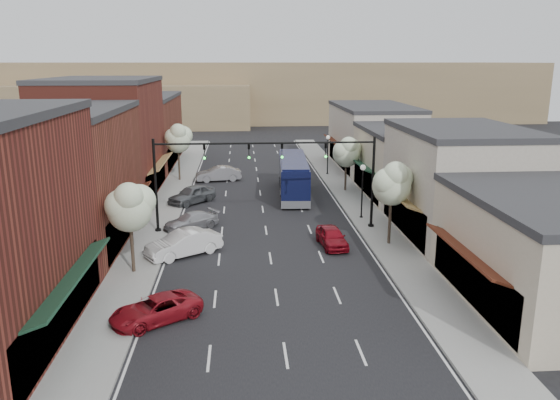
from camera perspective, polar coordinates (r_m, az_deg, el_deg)
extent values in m
plane|color=black|center=(33.53, -0.82, -7.30)|extent=(160.00, 160.00, 0.00)
cube|color=gray|center=(51.55, -11.40, 0.26)|extent=(2.80, 73.00, 0.15)
cube|color=gray|center=(52.12, 7.24, 0.59)|extent=(2.80, 73.00, 0.15)
cube|color=gray|center=(51.39, -9.85, 0.29)|extent=(0.25, 73.00, 0.17)
cube|color=gray|center=(51.87, 5.72, 0.56)|extent=(0.25, 73.00, 0.17)
cube|color=black|center=(26.83, -22.21, -10.45)|extent=(0.60, 11.90, 2.60)
cube|color=#163825|center=(26.02, -20.83, -7.50)|extent=(1.07, 9.80, 0.49)
cube|color=brown|center=(39.96, -22.33, 1.90)|extent=(9.00, 14.00, 9.00)
cube|color=#2D2D30|center=(39.31, -22.98, 8.60)|extent=(9.20, 14.10, 0.40)
cube|color=black|center=(39.54, -16.14, -2.04)|extent=(0.60, 11.90, 2.60)
cube|color=#4F2012|center=(38.99, -15.14, 0.09)|extent=(1.07, 9.80, 0.49)
cube|color=maroon|center=(53.11, -17.84, 5.96)|extent=(9.00, 14.00, 10.50)
cube|color=#2D2D30|center=(52.66, -18.30, 11.83)|extent=(9.20, 14.10, 0.40)
cube|color=black|center=(52.90, -13.11, 2.22)|extent=(0.60, 11.90, 2.60)
cube|color=#9F7F48|center=(52.50, -12.34, 3.84)|extent=(1.07, 9.80, 0.49)
cube|color=brown|center=(68.79, -14.71, 6.89)|extent=(9.00, 18.00, 8.00)
cube|color=#2D2D30|center=(68.41, -14.93, 10.38)|extent=(9.20, 18.10, 0.40)
cube|color=black|center=(68.49, -11.11, 5.03)|extent=(0.60, 15.30, 2.60)
cube|color=#163825|center=(68.17, -10.50, 6.29)|extent=(1.07, 12.60, 0.49)
cube|color=#C4B49C|center=(31.08, 26.31, -5.23)|extent=(8.00, 12.00, 5.50)
cube|color=#2D2D30|center=(30.30, 26.93, 0.05)|extent=(8.20, 12.10, 0.40)
cube|color=black|center=(29.80, 19.86, -7.74)|extent=(0.60, 10.20, 2.60)
cube|color=#4F2012|center=(28.97, 18.66, -5.09)|extent=(1.07, 8.40, 0.49)
cube|color=#B7AD9D|center=(41.17, 18.20, 1.53)|extent=(8.00, 12.00, 7.50)
cube|color=#2D2D30|center=(40.52, 18.64, 6.99)|extent=(8.20, 12.10, 0.40)
cube|color=black|center=(40.43, 13.10, -1.48)|extent=(0.60, 10.20, 2.60)
cube|color=#9F7F48|center=(39.83, 12.13, 0.56)|extent=(1.07, 8.40, 0.49)
cube|color=#C4B49C|center=(52.37, 13.26, 3.66)|extent=(8.00, 12.00, 6.00)
cube|color=#2D2D30|center=(51.90, 13.46, 7.13)|extent=(8.20, 12.10, 0.40)
cube|color=black|center=(51.67, 9.25, 2.13)|extent=(0.60, 10.20, 2.60)
cube|color=#163825|center=(51.20, 8.44, 3.76)|extent=(1.07, 8.40, 0.49)
cube|color=#B7AD9D|center=(65.61, 9.69, 6.37)|extent=(8.00, 16.00, 7.00)
cube|color=#2D2D30|center=(65.22, 9.83, 9.59)|extent=(8.20, 16.10, 0.40)
cube|color=black|center=(65.12, 6.45, 4.73)|extent=(0.60, 13.60, 2.60)
cube|color=#4F2012|center=(64.75, 5.78, 6.04)|extent=(1.07, 11.20, 0.49)
cube|color=#7A6647|center=(121.30, -3.36, 11.31)|extent=(120.00, 30.00, 12.00)
cube|color=#7A6647|center=(111.88, -16.34, 9.48)|extent=(50.00, 20.00, 8.00)
cylinder|color=black|center=(42.13, 9.47, -2.71)|extent=(0.44, 0.44, 0.30)
cylinder|color=black|center=(41.29, 9.66, 1.74)|extent=(0.20, 0.20, 7.00)
cylinder|color=black|center=(39.96, 4.24, 6.01)|extent=(8.00, 0.14, 0.14)
imported|color=black|center=(40.11, 4.79, 5.16)|extent=(0.18, 0.46, 1.10)
sphere|color=#19E533|center=(40.06, 4.80, 4.54)|extent=(0.18, 0.18, 0.18)
imported|color=black|center=(39.75, 0.21, 5.13)|extent=(0.18, 0.46, 1.10)
sphere|color=#19E533|center=(39.70, 0.22, 4.50)|extent=(0.18, 0.18, 0.18)
cylinder|color=black|center=(41.45, -12.61, -3.15)|extent=(0.44, 0.44, 0.30)
cylinder|color=black|center=(40.59, -12.86, 1.36)|extent=(0.20, 0.20, 7.00)
cylinder|color=black|center=(39.61, -7.35, 5.85)|extent=(8.00, 0.14, 0.14)
imported|color=black|center=(39.72, -7.91, 4.98)|extent=(0.18, 0.46, 1.10)
sphere|color=#19E533|center=(39.67, -7.90, 4.36)|extent=(0.18, 0.18, 0.18)
imported|color=black|center=(39.64, -3.27, 5.08)|extent=(0.18, 0.46, 1.10)
sphere|color=#19E533|center=(39.59, -3.26, 4.45)|extent=(0.18, 0.18, 0.18)
cylinder|color=#47382B|center=(38.02, 11.40, -2.00)|extent=(0.20, 0.20, 3.71)
sphere|color=beige|center=(37.44, 11.58, 1.41)|extent=(2.60, 2.60, 2.60)
sphere|color=beige|center=(37.76, 12.22, 2.21)|extent=(2.00, 2.00, 2.00)
sphere|color=beige|center=(36.98, 11.13, 1.83)|extent=(1.90, 1.90, 1.90)
sphere|color=beige|center=(36.81, 12.01, 2.65)|extent=(1.70, 1.70, 1.70)
cylinder|color=#47382B|center=(53.19, 6.87, 2.63)|extent=(0.20, 0.20, 3.33)
sphere|color=beige|center=(52.81, 6.94, 4.84)|extent=(2.60, 2.60, 2.60)
sphere|color=beige|center=(53.13, 7.42, 5.34)|extent=(2.00, 2.00, 2.00)
sphere|color=beige|center=(52.40, 6.58, 5.12)|extent=(1.90, 1.90, 1.90)
sphere|color=beige|center=(52.22, 7.18, 5.65)|extent=(1.70, 1.70, 1.70)
cylinder|color=#47382B|center=(33.52, -15.19, -4.62)|extent=(0.20, 0.20, 3.52)
sphere|color=beige|center=(32.89, -15.44, -0.99)|extent=(2.60, 2.60, 2.60)
sphere|color=beige|center=(32.97, -14.54, -0.11)|extent=(2.00, 2.00, 2.00)
sphere|color=beige|center=(32.60, -16.27, -0.58)|extent=(1.90, 1.90, 1.90)
sphere|color=beige|center=(32.18, -15.54, 0.28)|extent=(1.70, 1.70, 1.70)
cylinder|color=#47382B|center=(58.43, -10.51, 3.80)|extent=(0.20, 0.20, 3.84)
sphere|color=beige|center=(58.05, -10.61, 6.13)|extent=(2.60, 2.60, 2.60)
sphere|color=beige|center=(58.23, -10.11, 6.65)|extent=(2.00, 2.00, 2.00)
sphere|color=beige|center=(57.75, -11.06, 6.43)|extent=(1.90, 1.90, 1.90)
sphere|color=beige|center=(57.42, -10.61, 7.01)|extent=(1.70, 1.70, 1.70)
cylinder|color=black|center=(44.43, 8.48, -1.84)|extent=(0.28, 0.28, 0.20)
cylinder|color=black|center=(43.95, 8.57, 0.54)|extent=(0.12, 0.12, 4.00)
sphere|color=white|center=(43.48, 8.67, 3.38)|extent=(0.44, 0.44, 0.44)
cylinder|color=black|center=(61.13, 4.96, 2.71)|extent=(0.28, 0.28, 0.20)
cylinder|color=black|center=(60.78, 5.00, 4.47)|extent=(0.12, 0.12, 4.00)
sphere|color=white|center=(60.44, 5.05, 6.54)|extent=(0.44, 0.44, 0.44)
cube|color=#0D1135|center=(51.46, 1.40, 2.61)|extent=(3.14, 11.65, 2.91)
cube|color=#595B60|center=(51.75, 1.39, 1.11)|extent=(3.16, 11.67, 0.67)
cube|color=black|center=(51.38, 1.40, 3.04)|extent=(3.15, 10.73, 1.06)
cube|color=#0D1135|center=(51.17, 1.41, 4.26)|extent=(2.92, 11.17, 0.24)
cube|color=black|center=(45.75, 1.68, 1.88)|extent=(2.00, 0.19, 1.15)
cylinder|color=black|center=(47.81, 0.22, -0.03)|extent=(0.36, 1.01, 1.00)
cylinder|color=black|center=(47.91, 2.93, -0.02)|extent=(0.36, 1.01, 1.00)
cylinder|color=black|center=(55.28, 0.06, 1.95)|extent=(0.36, 1.01, 1.00)
cylinder|color=black|center=(55.37, 2.41, 1.95)|extent=(0.36, 1.01, 1.00)
cylinder|color=black|center=(53.97, 0.09, 1.64)|extent=(0.36, 1.01, 1.00)
cylinder|color=black|center=(54.06, 2.49, 1.65)|extent=(0.36, 1.01, 1.00)
imported|color=maroon|center=(37.55, 5.43, -3.85)|extent=(2.01, 4.16, 1.37)
imported|color=maroon|center=(27.74, -12.85, -11.08)|extent=(4.88, 4.23, 1.25)
imported|color=silver|center=(36.16, -10.04, -4.50)|extent=(5.15, 4.22, 1.65)
imported|color=#A4A5AA|center=(41.75, -9.28, -2.18)|extent=(4.57, 3.87, 1.25)
imported|color=#54575B|center=(49.22, -9.18, 0.57)|extent=(4.54, 4.79, 1.61)
imported|color=#A9AAAF|center=(58.05, -6.46, 2.73)|extent=(4.93, 2.42, 1.55)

